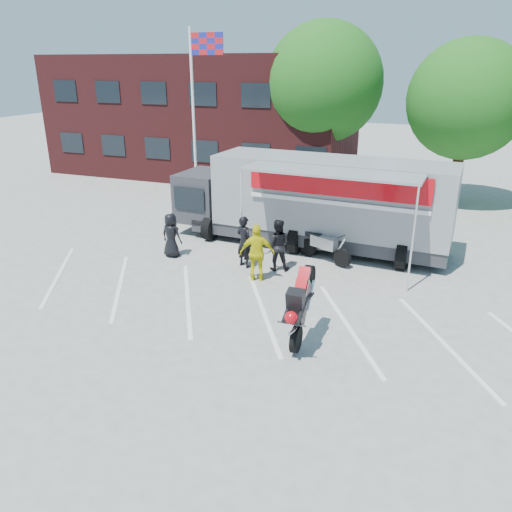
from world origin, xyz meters
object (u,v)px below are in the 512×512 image
Objects in this scene: spectator_leather_c at (277,245)px; spectator_hivis at (257,253)px; stunt_bike_rider at (304,339)px; spectator_leather_b at (244,242)px; parked_motorcycle at (324,261)px; spectator_leather_a at (171,235)px; flagpole at (198,99)px; transporter_truck at (315,246)px; tree_left at (324,83)px; tree_mid at (467,100)px.

spectator_hivis reaches higher than spectator_leather_c.
spectator_leather_b is (-3.23, 3.96, 0.89)m from stunt_bike_rider.
spectator_leather_b reaches higher than stunt_bike_rider.
spectator_leather_b is (-2.45, -1.43, 0.89)m from parked_motorcycle.
spectator_leather_a is 2.80m from spectator_leather_b.
spectator_leather_b is at bearing -52.44° from flagpole.
spectator_leather_b is (2.80, 0.04, 0.09)m from spectator_leather_a.
spectator_leather_a is (1.90, -6.15, -4.25)m from flagpole.
transporter_truck reaches higher than parked_motorcycle.
flagpole is 3.69× the size of stunt_bike_rider.
spectator_leather_c is at bearing -45.70° from flagpole.
flagpole reaches higher than parked_motorcycle.
tree_left reaches higher than spectator_hivis.
tree_left is 1.13× the size of tree_mid.
tree_mid reaches higher than transporter_truck.
parked_motorcycle is 1.38× the size of spectator_leather_a.
transporter_truck is at bearing 50.08° from parked_motorcycle.
stunt_bike_rider is 5.19m from spectator_leather_b.
tree_mid is 4.11× the size of spectator_hivis.
tree_mid reaches higher than spectator_leather_c.
spectator_leather_b is at bearing -9.28° from spectator_leather_c.
parked_motorcycle is (0.69, -1.44, 0.00)m from transporter_truck.
spectator_leather_b is at bearing -67.47° from spectator_hivis.
parked_motorcycle is (7.15, -4.67, -5.05)m from flagpole.
spectator_leather_c is (5.83, -5.97, -4.18)m from flagpole.
spectator_leather_a is at bearing -13.56° from spectator_leather_c.
tree_mid is at bearing 23.97° from flagpole.
spectator_leather_b reaches higher than spectator_leather_c.
spectator_hivis is (-0.93, -3.82, 0.93)m from transporter_truck.
tree_left is at bearing -94.56° from spectator_leather_a.
spectator_hivis is at bearing 172.42° from spectator_leather_a.
tree_left reaches higher than transporter_truck.
spectator_hivis is at bearing 154.88° from spectator_leather_b.
spectator_hivis is at bearing -115.39° from tree_mid.
tree_left is 13.91m from spectator_hivis.
transporter_truck reaches higher than spectator_leather_a.
spectator_leather_b is at bearing -118.27° from transporter_truck.
flagpole is 7.72m from spectator_leather_a.
spectator_leather_a is at bearing -100.92° from tree_left.
spectator_leather_c is at bearing 158.90° from parked_motorcycle.
spectator_leather_a is at bearing 146.41° from stunt_bike_rider.
parked_motorcycle is 2.05m from spectator_leather_c.
spectator_leather_b reaches higher than spectator_leather_a.
transporter_truck is 2.94m from spectator_leather_c.
flagpole is 8.81m from transporter_truck.
tree_left reaches higher than spectator_leather_b.
stunt_bike_rider is at bearing -74.63° from transporter_truck.
tree_mid is at bearing 62.99° from transporter_truck.
tree_left is 4.92× the size of spectator_leather_c.
tree_mid is at bearing -96.84° from spectator_leather_b.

